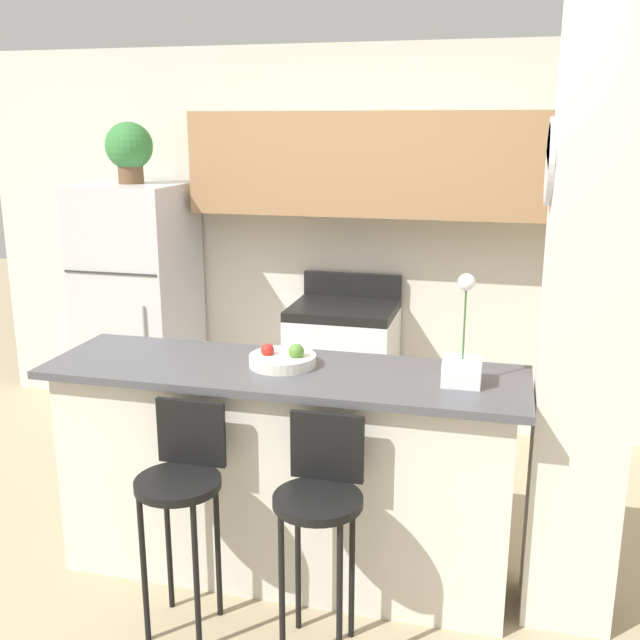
# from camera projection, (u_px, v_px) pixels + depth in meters

# --- Properties ---
(ground_plane) EXTENTS (14.00, 14.00, 0.00)m
(ground_plane) POSITION_uv_depth(u_px,v_px,m) (285.00, 569.00, 3.55)
(ground_plane) COLOR tan
(wall_back) EXTENTS (5.60, 0.38, 2.55)m
(wall_back) POSITION_uv_depth(u_px,v_px,m) (380.00, 212.00, 4.90)
(wall_back) COLOR silver
(wall_back) RESTS_ON ground_plane
(pillar_right) EXTENTS (0.38, 0.33, 2.55)m
(pillar_right) POSITION_uv_depth(u_px,v_px,m) (588.00, 326.00, 2.93)
(pillar_right) COLOR silver
(pillar_right) RESTS_ON ground_plane
(counter_bar) EXTENTS (2.14, 0.63, 1.00)m
(counter_bar) POSITION_uv_depth(u_px,v_px,m) (284.00, 472.00, 3.42)
(counter_bar) COLOR silver
(counter_bar) RESTS_ON ground_plane
(refrigerator) EXTENTS (0.68, 0.72, 1.67)m
(refrigerator) POSITION_uv_depth(u_px,v_px,m) (139.00, 306.00, 5.14)
(refrigerator) COLOR silver
(refrigerator) RESTS_ON ground_plane
(stove_range) EXTENTS (0.67, 0.60, 1.07)m
(stove_range) POSITION_uv_depth(u_px,v_px,m) (343.00, 371.00, 4.96)
(stove_range) COLOR white
(stove_range) RESTS_ON ground_plane
(bar_stool_left) EXTENTS (0.35, 0.35, 0.96)m
(bar_stool_left) POSITION_uv_depth(u_px,v_px,m) (182.00, 485.00, 3.02)
(bar_stool_left) COLOR black
(bar_stool_left) RESTS_ON ground_plane
(bar_stool_right) EXTENTS (0.35, 0.35, 0.96)m
(bar_stool_right) POSITION_uv_depth(u_px,v_px,m) (320.00, 502.00, 2.89)
(bar_stool_right) COLOR black
(bar_stool_right) RESTS_ON ground_plane
(potted_plant_on_fridge) EXTENTS (0.31, 0.31, 0.40)m
(potted_plant_on_fridge) POSITION_uv_depth(u_px,v_px,m) (129.00, 149.00, 4.87)
(potted_plant_on_fridge) COLOR brown
(potted_plant_on_fridge) RESTS_ON refrigerator
(orchid_vase) EXTENTS (0.16, 0.16, 0.47)m
(orchid_vase) POSITION_uv_depth(u_px,v_px,m) (462.00, 361.00, 3.08)
(orchid_vase) COLOR white
(orchid_vase) RESTS_ON counter_bar
(fruit_bowl) EXTENTS (0.30, 0.30, 0.11)m
(fruit_bowl) POSITION_uv_depth(u_px,v_px,m) (283.00, 359.00, 3.33)
(fruit_bowl) COLOR silver
(fruit_bowl) RESTS_ON counter_bar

